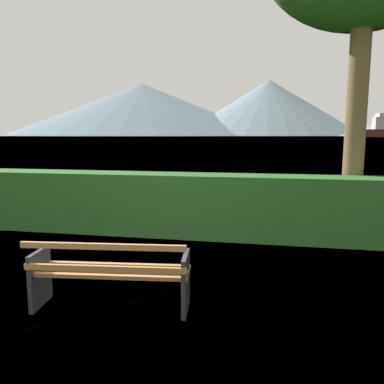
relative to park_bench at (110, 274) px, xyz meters
The scene contains 5 objects.
ground_plane 0.43m from the park_bench, 96.47° to the left, with size 1400.00×1400.00×0.00m, color #4C6B33.
water_surface 307.19m from the park_bench, 90.00° to the left, with size 620.00×620.00×0.00m, color #6B8EA3.
park_bench is the anchor object (origin of this frame).
hedge_row 3.47m from the park_bench, 90.11° to the left, with size 12.82×0.81×1.25m, color #285B23.
distant_hills 580.81m from the park_bench, 91.30° to the left, with size 900.63×476.38×83.19m.
Camera 1 is at (1.76, -4.03, 2.03)m, focal length 35.90 mm.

